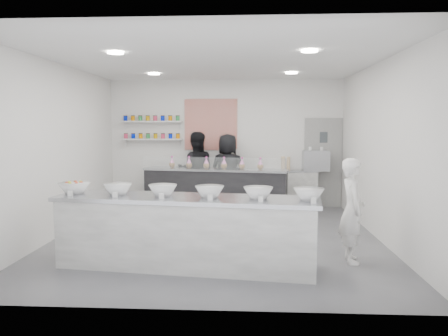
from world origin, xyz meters
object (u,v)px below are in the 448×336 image
Objects in this scene: back_bar at (215,191)px; woman_prep at (352,210)px; staff_left at (196,170)px; prep_counter at (186,232)px; espresso_ledge at (291,189)px; staff_right at (228,171)px; espresso_machine at (316,161)px.

back_bar is 2.15× the size of woman_prep.
woman_prep reaches higher than back_bar.
staff_left is (-0.48, 0.47, 0.40)m from back_bar.
prep_counter reaches higher than espresso_ledge.
staff_right is (0.25, 0.47, 0.38)m from back_bar.
staff_right reaches higher than woman_prep.
woman_prep is 0.85× the size of staff_right.
espresso_ledge is (1.74, 0.65, -0.05)m from back_bar.
prep_counter is 5.99× the size of espresso_machine.
staff_right is at bearing -173.08° from espresso_ledge.
woman_prep reaches higher than prep_counter.
back_bar is 4.03m from woman_prep.
prep_counter is at bearing 97.89° from staff_right.
staff_right is (-1.48, -0.18, 0.43)m from espresso_ledge.
espresso_machine is at bearing -162.11° from staff_right.
espresso_ledge is 0.87m from espresso_machine.
espresso_ledge is at bearing 74.21° from prep_counter.
espresso_machine reaches higher than prep_counter.
espresso_machine is (2.40, 4.39, 0.63)m from prep_counter.
espresso_ledge is 2.27m from staff_left.
espresso_machine is at bearing 0.00° from espresso_ledge.
espresso_machine reaches higher than espresso_ledge.
staff_left is 1.02× the size of staff_right.
woman_prep is at bearing 129.53° from staff_right.
prep_counter is 2.00× the size of staff_left.
staff_right reaches higher than prep_counter.
espresso_machine is 0.33× the size of staff_left.
staff_left reaches higher than back_bar.
back_bar reaches higher than espresso_ledge.
staff_right reaches higher than espresso_machine.
woman_prep reaches higher than espresso_ledge.
staff_right is (0.74, 0.00, -0.02)m from staff_left.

